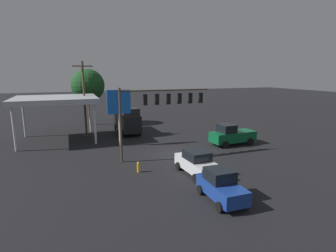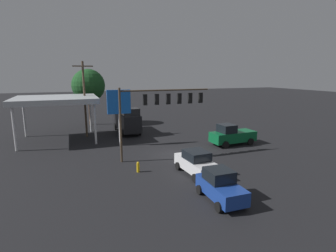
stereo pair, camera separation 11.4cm
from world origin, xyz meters
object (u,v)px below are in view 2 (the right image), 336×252
Objects in this scene: pickup_parked at (232,135)px; sedan_waiting at (196,163)px; traffic_signal_assembly at (162,103)px; fire_hydrant at (138,167)px; delivery_truck at (127,120)px; utility_pole at (85,98)px; price_sign at (119,105)px; street_tree at (88,86)px; hatchback_crossing at (220,186)px.

sedan_waiting is at bearing 37.41° from pickup_parked.
traffic_signal_assembly reaches higher than fire_hydrant.
sedan_waiting is at bearing 154.55° from fire_hydrant.
utility_pole is at bearing -86.07° from delivery_truck.
utility_pole is 15.26m from fire_hydrant.
price_sign is 0.72× the size of street_tree.
hatchback_crossing is at bearing 101.30° from street_tree.
pickup_parked is at bearing -159.38° from fire_hydrant.
utility_pole is (6.23, -11.21, -0.24)m from traffic_signal_assembly.
delivery_truck is at bearing -85.64° from traffic_signal_assembly.
hatchback_crossing is 0.44× the size of street_tree.
traffic_signal_assembly is 1.27× the size of delivery_truck.
hatchback_crossing is 0.55× the size of delivery_truck.
sedan_waiting is at bearing 104.50° from street_tree.
hatchback_crossing is 21.36m from delivery_truck.
sedan_waiting is (-4.17, 10.53, -3.65)m from price_sign.
hatchback_crossing is (-0.63, 9.53, -4.29)m from traffic_signal_assembly.
utility_pole is at bearing -60.91° from traffic_signal_assembly.
pickup_parked is at bearing 147.33° from utility_pole.
utility_pole is at bearing -161.15° from hatchback_crossing.
traffic_signal_assembly is 12.31m from delivery_truck.
sedan_waiting is 0.85× the size of pickup_parked.
hatchback_crossing is (0.54, 4.48, -0.00)m from sedan_waiting.
hatchback_crossing is at bearing 50.28° from pickup_parked.
sedan_waiting is at bearing 114.50° from utility_pole.
utility_pole is at bearing -35.55° from pickup_parked.
price_sign is at bearing 119.52° from utility_pole.
utility_pole reaches higher than price_sign.
price_sign reaches higher than delivery_truck.
fire_hydrant is at bearing 17.75° from pickup_parked.
pickup_parked is at bearing 126.47° from sedan_waiting.
traffic_signal_assembly is 0.93× the size of utility_pole.
street_tree is (6.32, -24.45, 5.17)m from sedan_waiting.
sedan_waiting is 25.78m from street_tree.
utility_pole is at bearing -77.57° from fire_hydrant.
delivery_truck is (2.07, -16.81, 0.74)m from sedan_waiting.
pickup_parked is 6.02× the size of fire_hydrant.
traffic_signal_assembly reaches higher than hatchback_crossing.
pickup_parked is (-9.80, 10.26, -0.58)m from delivery_truck.
traffic_signal_assembly is 1.65× the size of pickup_parked.
hatchback_crossing is (-3.63, 15.02, -3.65)m from price_sign.
price_sign is 14.17m from street_tree.
hatchback_crossing reaches higher than fire_hydrant.
delivery_truck is at bearing -108.50° from price_sign.
hatchback_crossing is at bearing 103.58° from price_sign.
fire_hydrant is at bearing 89.31° from price_sign.
street_tree is at bearing -152.91° from delivery_truck.
utility_pole is 18.39m from pickup_parked.
utility_pole is 6.30m from delivery_truck.
street_tree is at bearing -97.52° from utility_pole.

